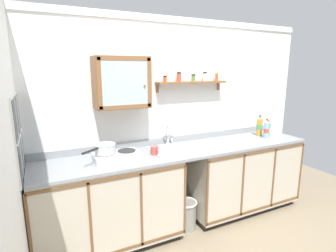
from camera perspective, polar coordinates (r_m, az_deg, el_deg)
The scene contains 18 objects.
floor at distance 3.29m, azimuth 5.90°, elevation -22.41°, with size 6.31×6.31×0.00m, color gray.
back_wall at distance 3.31m, azimuth 0.71°, elevation 1.23°, with size 3.91×0.07×2.45m.
side_wall_left at distance 2.09m, azimuth -30.83°, elevation -7.42°, with size 0.05×3.39×2.45m, color white.
lower_cabinet_run at distance 2.97m, azimuth -12.51°, elevation -16.14°, with size 1.49×0.63×0.93m.
lower_cabinet_run_right at distance 3.74m, azimuth 15.37°, elevation -10.17°, with size 1.53×0.63×0.93m.
countertop at distance 3.09m, azimuth 3.51°, elevation -5.19°, with size 3.27×0.65×0.03m, color gray.
backsplash at distance 3.33m, azimuth 0.97°, elevation -2.90°, with size 3.27×0.02×0.08m, color gray.
sink at distance 3.08m, azimuth 1.57°, elevation -5.32°, with size 0.57×0.48×0.44m.
hot_plate_stove at distance 2.77m, azimuth -10.90°, elevation -6.34°, with size 0.46×0.27×0.08m.
saucepan at distance 2.74m, azimuth -13.39°, elevation -4.68°, with size 0.36×0.29×0.10m.
bottle_water_blue_0 at distance 3.77m, azimuth 20.35°, elevation -0.68°, with size 0.07×0.07×0.26m.
bottle_soda_green_1 at distance 3.92m, azimuth 20.64°, elevation -0.59°, with size 0.06×0.06×0.21m.
bottle_juice_amber_2 at distance 3.86m, azimuth 19.00°, elevation -0.06°, with size 0.08×0.08×0.29m.
mug at distance 2.89m, azimuth -2.87°, elevation -5.22°, with size 0.09×0.13×0.09m.
wall_cabinet at distance 2.86m, azimuth -9.89°, elevation 9.17°, with size 0.58×0.29×0.54m.
spice_shelf at distance 3.28m, azimuth 5.18°, elevation 9.53°, with size 0.93×0.14×0.23m.
window at distance 2.58m, azimuth -29.50°, elevation -1.86°, with size 0.03×0.69×0.70m.
trash_bin at distance 3.32m, azimuth 3.81°, elevation -18.31°, with size 0.27×0.27×0.34m.
Camera 1 is at (-1.46, -2.28, 1.87)m, focal length 28.44 mm.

